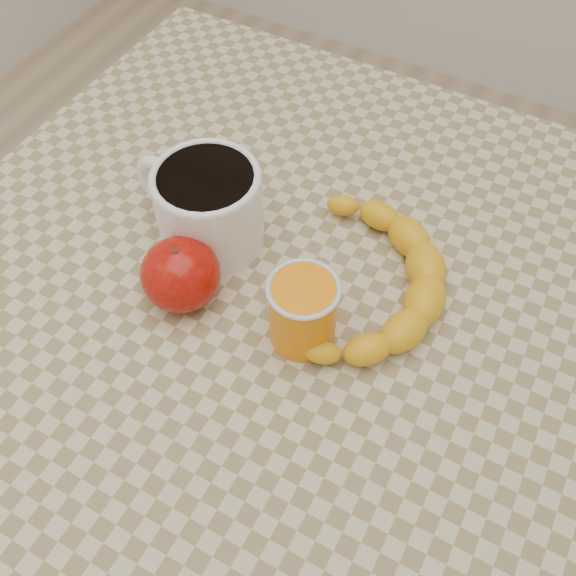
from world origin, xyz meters
The scene contains 6 objects.
ground centered at (0.00, 0.00, 0.00)m, with size 3.00×3.00×0.00m, color tan.
table centered at (0.00, 0.00, 0.66)m, with size 0.80×0.80×0.75m.
coffee_mug centered at (-0.11, 0.03, 0.80)m, with size 0.16×0.12×0.09m.
orange_juice_glass centered at (0.03, -0.03, 0.79)m, with size 0.07×0.07×0.08m.
apple centered at (-0.09, -0.05, 0.79)m, with size 0.09×0.09×0.07m.
banana centered at (0.07, 0.05, 0.77)m, with size 0.21×0.28×0.04m, color gold, non-canonical shape.
Camera 1 is at (0.18, -0.33, 1.28)m, focal length 40.00 mm.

